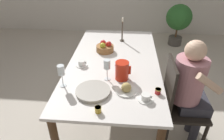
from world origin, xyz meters
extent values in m
plane|color=beige|center=(0.00, 0.00, 0.00)|extent=(20.00, 20.00, 0.00)
cube|color=silver|center=(0.00, 0.00, 0.72)|extent=(1.01, 1.91, 0.03)
cylinder|color=#472D19|center=(-0.45, 0.89, 0.35)|extent=(0.07, 0.07, 0.71)
cylinder|color=#472D19|center=(0.45, 0.89, 0.35)|extent=(0.07, 0.07, 0.71)
cylinder|color=black|center=(0.95, -0.22, 0.21)|extent=(0.04, 0.04, 0.41)
cylinder|color=black|center=(0.95, -0.59, 0.21)|extent=(0.04, 0.04, 0.41)
cylinder|color=black|center=(0.58, -0.22, 0.21)|extent=(0.04, 0.04, 0.41)
cylinder|color=black|center=(0.58, -0.59, 0.21)|extent=(0.04, 0.04, 0.41)
cube|color=black|center=(0.77, -0.40, 0.43)|extent=(0.42, 0.42, 0.03)
cube|color=black|center=(0.57, -0.40, 0.71)|extent=(0.03, 0.39, 0.53)
cylinder|color=#33333D|center=(0.91, -0.29, 0.22)|extent=(0.09, 0.09, 0.44)
cylinder|color=#33333D|center=(0.91, -0.45, 0.22)|extent=(0.09, 0.09, 0.44)
cube|color=#33333D|center=(0.84, -0.37, 0.49)|extent=(0.30, 0.34, 0.11)
cylinder|color=#B77A84|center=(0.75, -0.37, 0.76)|extent=(0.30, 0.30, 0.46)
sphere|color=#D6AD8E|center=(0.75, -0.37, 1.08)|extent=(0.19, 0.19, 0.19)
cylinder|color=#D6AD8E|center=(0.85, -0.58, 0.88)|extent=(0.25, 0.06, 0.20)
cylinder|color=red|center=(0.10, -0.36, 0.83)|extent=(0.13, 0.13, 0.19)
cube|color=red|center=(0.18, -0.36, 0.84)|extent=(0.02, 0.02, 0.08)
cone|color=red|center=(0.05, -0.36, 0.91)|extent=(0.04, 0.04, 0.04)
cylinder|color=white|center=(-0.04, -0.38, 0.74)|extent=(0.06, 0.06, 0.00)
cylinder|color=white|center=(-0.04, -0.38, 0.80)|extent=(0.01, 0.01, 0.12)
cylinder|color=white|center=(-0.04, -0.38, 0.91)|extent=(0.06, 0.06, 0.09)
cylinder|color=white|center=(-0.44, -0.53, 0.74)|extent=(0.06, 0.06, 0.00)
cylinder|color=white|center=(-0.44, -0.53, 0.80)|extent=(0.01, 0.01, 0.12)
cylinder|color=white|center=(-0.44, -0.53, 0.91)|extent=(0.06, 0.06, 0.09)
cylinder|color=orange|center=(-0.44, -0.53, 0.89)|extent=(0.05, 0.05, 0.05)
cylinder|color=white|center=(0.32, -0.67, 0.74)|extent=(0.13, 0.13, 0.01)
cylinder|color=white|center=(0.32, -0.67, 0.77)|extent=(0.08, 0.08, 0.05)
cube|color=white|center=(0.37, -0.67, 0.77)|extent=(0.01, 0.01, 0.03)
cylinder|color=white|center=(-0.35, -0.14, 0.74)|extent=(0.13, 0.13, 0.01)
cylinder|color=white|center=(-0.35, -0.14, 0.77)|extent=(0.08, 0.08, 0.05)
cube|color=white|center=(-0.30, -0.14, 0.77)|extent=(0.01, 0.01, 0.03)
cylinder|color=#B7B2A8|center=(-0.14, -0.60, 0.75)|extent=(0.31, 0.31, 0.02)
cylinder|color=#B7B2A8|center=(-0.14, -0.60, 0.76)|extent=(0.31, 0.31, 0.01)
cylinder|color=white|center=(0.15, -0.56, 0.74)|extent=(0.20, 0.20, 0.01)
sphere|color=tan|center=(0.15, -0.56, 0.78)|extent=(0.09, 0.09, 0.09)
cylinder|color=#A81E1E|center=(0.43, -0.57, 0.76)|extent=(0.05, 0.05, 0.05)
cylinder|color=gold|center=(0.43, -0.57, 0.79)|extent=(0.05, 0.05, 0.01)
cylinder|color=gold|center=(-0.06, -0.84, 0.76)|extent=(0.05, 0.05, 0.05)
cylinder|color=gold|center=(-0.06, -0.84, 0.79)|extent=(0.05, 0.05, 0.01)
cylinder|color=#9E6B3D|center=(-0.13, 0.23, 0.78)|extent=(0.22, 0.22, 0.08)
sphere|color=red|center=(-0.08, 0.24, 0.84)|extent=(0.07, 0.07, 0.07)
sphere|color=red|center=(-0.16, 0.27, 0.84)|extent=(0.07, 0.07, 0.07)
sphere|color=gold|center=(-0.15, 0.19, 0.84)|extent=(0.07, 0.07, 0.07)
cylinder|color=#4C4238|center=(0.07, 0.57, 0.75)|extent=(0.06, 0.06, 0.01)
cylinder|color=#4C4238|center=(0.07, 0.57, 0.88)|extent=(0.02, 0.02, 0.26)
cylinder|color=beige|center=(0.07, 0.57, 1.04)|extent=(0.02, 0.02, 0.05)
cylinder|color=#4C4742|center=(1.19, 2.18, 0.09)|extent=(0.28, 0.28, 0.18)
cylinder|color=brown|center=(1.19, 2.18, 0.28)|extent=(0.04, 0.04, 0.21)
sphere|color=#2D6B2D|center=(1.19, 2.18, 0.61)|extent=(0.53, 0.53, 0.53)
camera|label=1|loc=(0.14, -2.00, 1.86)|focal=32.00mm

